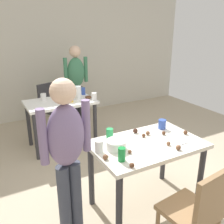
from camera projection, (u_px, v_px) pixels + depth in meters
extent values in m
plane|color=tan|center=(137.00, 199.00, 2.81)|extent=(6.40, 6.40, 0.00)
cube|color=beige|center=(50.00, 53.00, 5.01)|extent=(6.40, 0.10, 2.60)
cube|color=silver|center=(147.00, 144.00, 2.47)|extent=(1.10, 0.70, 0.04)
cylinder|color=#2D2D33|center=(119.00, 210.00, 2.14)|extent=(0.06, 0.06, 0.71)
cylinder|color=#2D2D33|center=(200.00, 178.00, 2.58)|extent=(0.06, 0.06, 0.71)
cylinder|color=#2D2D33|center=(91.00, 176.00, 2.62)|extent=(0.06, 0.06, 0.71)
cylinder|color=#2D2D33|center=(164.00, 153.00, 3.06)|extent=(0.06, 0.06, 0.71)
cube|color=white|center=(60.00, 102.00, 3.81)|extent=(1.04, 0.63, 0.04)
cylinder|color=#2D2D33|center=(36.00, 137.00, 3.51)|extent=(0.06, 0.06, 0.71)
cylinder|color=#2D2D33|center=(95.00, 125.00, 3.93)|extent=(0.06, 0.06, 0.71)
cylinder|color=#2D2D33|center=(29.00, 125.00, 3.94)|extent=(0.06, 0.06, 0.71)
cylinder|color=#2D2D33|center=(83.00, 115.00, 4.36)|extent=(0.06, 0.06, 0.71)
cube|color=olive|center=(189.00, 211.00, 2.02)|extent=(0.44, 0.44, 0.04)
cube|color=olive|center=(212.00, 200.00, 1.80)|extent=(0.38, 0.08, 0.42)
cylinder|color=olive|center=(183.00, 212.00, 2.32)|extent=(0.04, 0.04, 0.41)
cube|color=#2D2D33|center=(54.00, 109.00, 4.43)|extent=(0.50, 0.50, 0.04)
cube|color=#2D2D33|center=(47.00, 95.00, 4.47)|extent=(0.37, 0.16, 0.42)
cylinder|color=#2D2D33|center=(68.00, 121.00, 4.51)|extent=(0.04, 0.04, 0.41)
cylinder|color=#2D2D33|center=(53.00, 126.00, 4.28)|extent=(0.04, 0.04, 0.41)
cylinder|color=#2D2D33|center=(57.00, 116.00, 4.73)|extent=(0.04, 0.04, 0.41)
cylinder|color=#2D2D33|center=(42.00, 121.00, 4.49)|extent=(0.04, 0.04, 0.41)
cylinder|color=#383D4C|center=(65.00, 204.00, 2.17)|extent=(0.11, 0.11, 0.75)
cylinder|color=#383D4C|center=(76.00, 199.00, 2.23)|extent=(0.11, 0.11, 0.75)
ellipsoid|color=slate|center=(66.00, 136.00, 1.99)|extent=(0.34, 0.24, 0.53)
sphere|color=beige|center=(63.00, 91.00, 1.86)|extent=(0.20, 0.20, 0.20)
cylinder|color=slate|center=(43.00, 137.00, 1.87)|extent=(0.08, 0.08, 0.45)
cylinder|color=slate|center=(86.00, 126.00, 2.08)|extent=(0.08, 0.08, 0.45)
cylinder|color=#28282D|center=(80.00, 106.00, 4.76)|extent=(0.11, 0.11, 0.76)
cylinder|color=#28282D|center=(75.00, 107.00, 4.72)|extent=(0.11, 0.11, 0.76)
ellipsoid|color=#3D7A56|center=(76.00, 72.00, 4.52)|extent=(0.33, 0.22, 0.54)
sphere|color=beige|center=(75.00, 51.00, 4.40)|extent=(0.21, 0.21, 0.21)
cylinder|color=#3D7A56|center=(86.00, 69.00, 4.59)|extent=(0.07, 0.07, 0.46)
cylinder|color=#3D7A56|center=(66.00, 71.00, 4.43)|extent=(0.07, 0.07, 0.46)
cylinder|color=white|center=(116.00, 145.00, 2.33)|extent=(0.19, 0.19, 0.09)
cylinder|color=#198438|center=(122.00, 154.00, 2.12)|extent=(0.07, 0.07, 0.12)
cube|color=silver|center=(182.00, 144.00, 2.43)|extent=(0.17, 0.02, 0.01)
cylinder|color=white|center=(99.00, 146.00, 2.27)|extent=(0.08, 0.08, 0.12)
cylinder|color=green|center=(110.00, 134.00, 2.53)|extent=(0.07, 0.07, 0.11)
cylinder|color=#3351B2|center=(162.00, 124.00, 2.78)|extent=(0.08, 0.08, 0.11)
sphere|color=brown|center=(144.00, 135.00, 2.58)|extent=(0.04, 0.04, 0.04)
sphere|color=brown|center=(168.00, 143.00, 2.41)|extent=(0.04, 0.04, 0.04)
sphere|color=#3D2319|center=(108.00, 140.00, 2.48)|extent=(0.04, 0.04, 0.04)
sphere|color=brown|center=(164.00, 133.00, 2.64)|extent=(0.04, 0.04, 0.04)
sphere|color=#3D2319|center=(135.00, 131.00, 2.68)|extent=(0.05, 0.05, 0.05)
sphere|color=brown|center=(132.00, 165.00, 2.03)|extent=(0.04, 0.04, 0.04)
sphere|color=brown|center=(178.00, 148.00, 2.32)|extent=(0.05, 0.05, 0.05)
sphere|color=brown|center=(148.00, 133.00, 2.63)|extent=(0.04, 0.04, 0.04)
sphere|color=brown|center=(185.00, 132.00, 2.65)|extent=(0.04, 0.04, 0.04)
sphere|color=brown|center=(105.00, 157.00, 2.15)|extent=(0.05, 0.05, 0.05)
sphere|color=brown|center=(130.00, 152.00, 2.26)|extent=(0.04, 0.04, 0.04)
cylinder|color=white|center=(78.00, 93.00, 3.85)|extent=(0.12, 0.12, 0.21)
cylinder|color=white|center=(43.00, 97.00, 3.82)|extent=(0.09, 0.09, 0.10)
cylinder|color=white|center=(94.00, 96.00, 3.83)|extent=(0.08, 0.08, 0.12)
cylinder|color=#3351B2|center=(83.00, 91.00, 4.13)|extent=(0.07, 0.07, 0.12)
cylinder|color=yellow|center=(71.00, 99.00, 3.74)|extent=(0.07, 0.07, 0.10)
torus|color=brown|center=(88.00, 97.00, 3.94)|extent=(0.11, 0.11, 0.03)
torus|color=gold|center=(59.00, 96.00, 3.98)|extent=(0.13, 0.13, 0.04)
torus|color=white|center=(71.00, 94.00, 4.11)|extent=(0.14, 0.14, 0.04)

